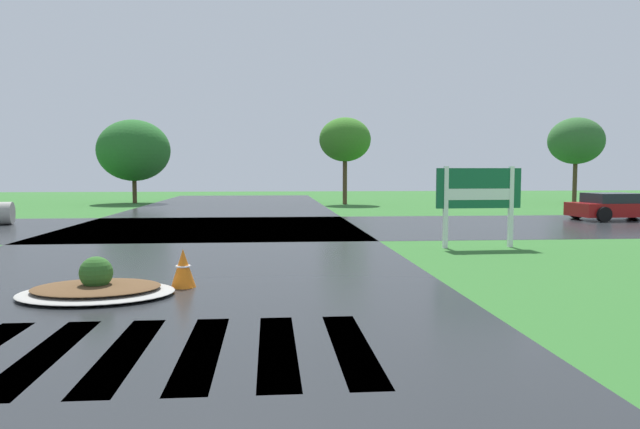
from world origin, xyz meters
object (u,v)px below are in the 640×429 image
estate_billboard (479,193)px  median_island (96,288)px  car_blue_compact (618,207)px  traffic_cone (183,269)px

estate_billboard → median_island: (-8.74, -5.80, -1.39)m
car_blue_compact → traffic_cone: size_ratio=5.99×
car_blue_compact → traffic_cone: bearing=-144.9°
estate_billboard → median_island: estate_billboard is taller
median_island → car_blue_compact: size_ratio=0.62×
median_island → car_blue_compact: bearing=38.7°
median_island → traffic_cone: size_ratio=3.68×
estate_billboard → car_blue_compact: estate_billboard is taller
car_blue_compact → estate_billboard: bearing=-141.6°
estate_billboard → traffic_cone: bearing=32.6°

